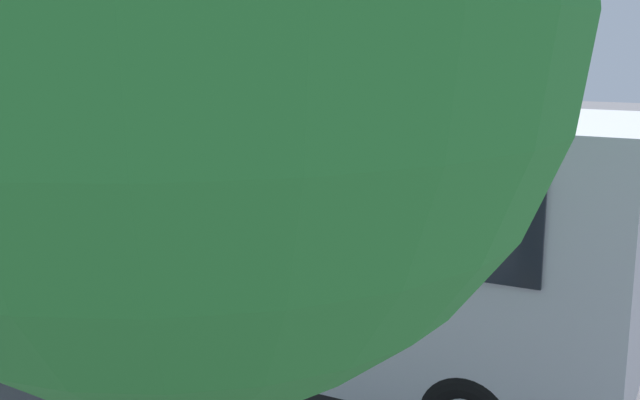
{
  "coord_description": "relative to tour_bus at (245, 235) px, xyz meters",
  "views": [
    {
      "loc": [
        -5.88,
        12.0,
        4.05
      ],
      "look_at": [
        0.38,
        -0.6,
        1.1
      ],
      "focal_mm": 44.11,
      "sensor_mm": 36.0,
      "label": 1
    }
  ],
  "objects": [
    {
      "name": "bay_line_c",
      "position": [
        1.08,
        -5.81,
        -1.64
      ],
      "size": [
        0.3,
        4.77,
        0.01
      ],
      "color": "white",
      "rests_on": "ground_plane"
    },
    {
      "name": "spectator_centre",
      "position": [
        0.51,
        -3.04,
        -0.55
      ],
      "size": [
        0.58,
        0.34,
        1.82
      ],
      "color": "black",
      "rests_on": "ground_plane"
    },
    {
      "name": "parked_motorcycle_silver",
      "position": [
        -3.46,
        -2.21,
        -1.16
      ],
      "size": [
        2.05,
        0.58,
        0.99
      ],
      "color": "black",
      "rests_on": "ground_plane"
    },
    {
      "name": "spectator_left",
      "position": [
        -0.59,
        -2.85,
        -0.63
      ],
      "size": [
        0.57,
        0.31,
        1.71
      ],
      "color": "black",
      "rests_on": "ground_plane"
    },
    {
      "name": "bay_line_b",
      "position": [
        -1.4,
        -5.81,
        -1.64
      ],
      "size": [
        0.25,
        3.68,
        0.01
      ],
      "color": "white",
      "rests_on": "ground_plane"
    },
    {
      "name": "ground_plane",
      "position": [
        0.89,
        -4.03,
        -1.64
      ],
      "size": [
        80.0,
        80.0,
        0.0
      ],
      "primitive_type": "plane",
      "color": "#4C4C51"
    },
    {
      "name": "spectator_far_left",
      "position": [
        -1.55,
        -2.99,
        -0.66
      ],
      "size": [
        0.58,
        0.35,
        1.67
      ],
      "color": "black",
      "rests_on": "ground_plane"
    },
    {
      "name": "bay_line_e",
      "position": [
        6.05,
        -5.81,
        -1.64
      ],
      "size": [
        0.27,
        4.03,
        0.01
      ],
      "color": "white",
      "rests_on": "ground_plane"
    },
    {
      "name": "traffic_cone",
      "position": [
        2.37,
        -5.86,
        -1.34
      ],
      "size": [
        0.34,
        0.34,
        0.63
      ],
      "color": "orange",
      "rests_on": "ground_plane"
    },
    {
      "name": "bay_line_d",
      "position": [
        3.56,
        -5.81,
        -1.64
      ],
      "size": [
        0.3,
        4.91,
        0.01
      ],
      "color": "white",
      "rests_on": "ground_plane"
    },
    {
      "name": "stunt_motorcycle",
      "position": [
        4.64,
        -6.93,
        -0.67
      ],
      "size": [
        2.07,
        0.58,
        1.58
      ],
      "color": "black",
      "rests_on": "ground_plane"
    },
    {
      "name": "tour_bus",
      "position": [
        0.0,
        0.0,
        0.0
      ],
      "size": [
        9.19,
        2.73,
        3.25
      ],
      "color": "#B7BABF",
      "rests_on": "ground_plane"
    },
    {
      "name": "bay_line_a",
      "position": [
        -3.89,
        -5.81,
        -1.64
      ],
      "size": [
        0.27,
        4.11,
        0.01
      ],
      "color": "white",
      "rests_on": "ground_plane"
    }
  ]
}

